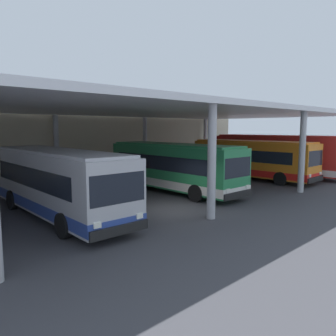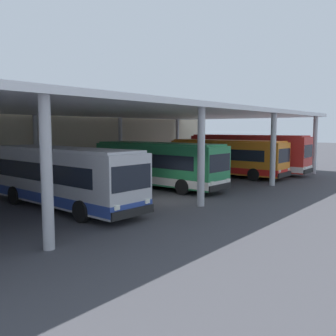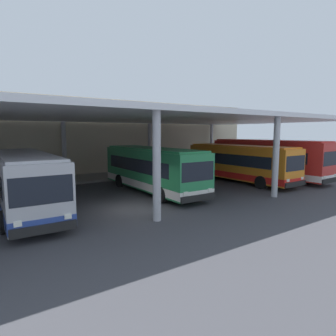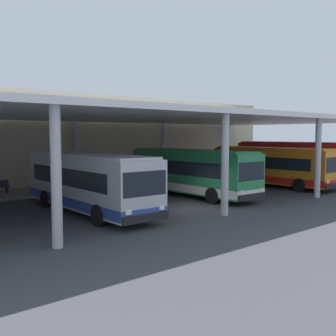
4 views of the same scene
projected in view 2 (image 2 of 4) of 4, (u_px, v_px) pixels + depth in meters
The scene contains 9 objects.
ground_plane at pixel (165, 200), 21.38m from camera, with size 200.00×200.00×0.00m, color #3D3D42.
platform_kerb at pixel (50, 181), 28.78m from camera, with size 42.00×4.50×0.18m, color gray.
station_building_facade at pixel (26, 132), 30.43m from camera, with size 48.00×1.60×7.68m, color #C1B293.
canopy_shelter at pixel (101, 111), 24.29m from camera, with size 40.00×17.00×5.55m.
bus_second_bay at pixel (63, 177), 19.14m from camera, with size 2.90×10.59×3.17m.
bus_middle_bay at pixel (157, 164), 26.03m from camera, with size 2.87×10.58×3.17m.
bus_far_bay at pixel (226, 157), 32.19m from camera, with size 2.76×10.54×3.17m.
bus_departing at pixel (248, 153), 34.75m from camera, with size 2.97×11.40×3.57m.
trash_bin at pixel (9, 178), 26.10m from camera, with size 0.52×0.52×0.98m.
Camera 2 is at (-16.18, -13.49, 4.13)m, focal length 39.36 mm.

